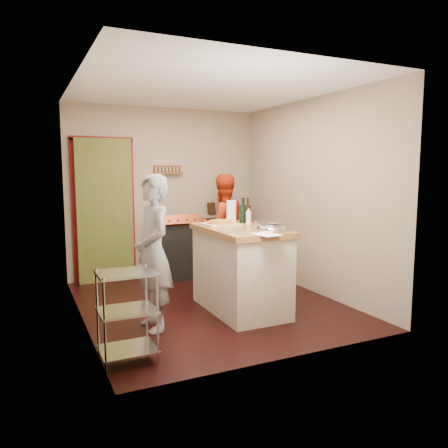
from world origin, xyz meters
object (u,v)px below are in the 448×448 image
(stove, at_px, (175,249))
(island, at_px, (241,267))
(person_red, at_px, (223,226))
(wire_shelving, at_px, (127,312))
(person_stripe, at_px, (153,253))

(stove, height_order, island, island)
(island, distance_m, person_red, 1.65)
(stove, distance_m, island, 1.83)
(wire_shelving, bearing_deg, person_red, 49.69)
(island, height_order, person_red, person_red)
(person_stripe, relative_size, person_red, 1.02)
(wire_shelving, distance_m, person_red, 3.12)
(island, xyz_separation_m, person_red, (0.49, 1.55, 0.27))
(stove, xyz_separation_m, island, (0.19, -1.81, 0.07))
(stove, relative_size, person_red, 0.63)
(stove, bearing_deg, wire_shelving, -116.85)
(stove, relative_size, wire_shelving, 1.26)
(wire_shelving, relative_size, person_stripe, 0.50)
(island, xyz_separation_m, person_stripe, (-1.09, -0.15, 0.29))
(island, bearing_deg, person_stripe, -172.30)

